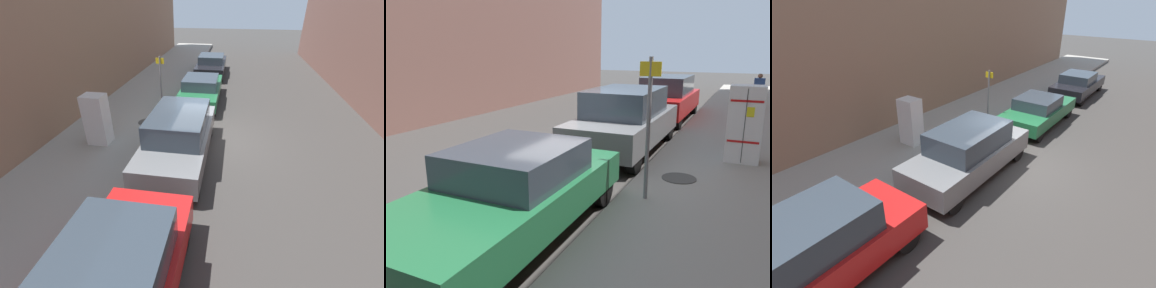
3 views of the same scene
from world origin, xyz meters
TOP-DOWN VIEW (x-y plane):
  - ground_plane at (0.00, 0.00)m, footprint 80.00×80.00m
  - sidewalk_slab at (-3.92, 0.00)m, footprint 3.89×44.00m
  - discarded_refrigerator at (-3.94, -1.13)m, footprint 0.76×0.62m
  - manhole_cover at (-2.83, 0.77)m, footprint 0.70×0.70m
  - street_sign_post at (-2.47, 2.09)m, footprint 0.36×0.07m
  - parked_suv_gray at (-0.91, -1.48)m, footprint 1.91×4.84m
  - parked_sedan_green at (-0.91, 3.97)m, footprint 1.88×4.57m
  - parked_sedan_dark at (-0.91, 9.59)m, footprint 1.86×4.72m

SIDE VIEW (x-z plane):
  - ground_plane at x=0.00m, z-range 0.00..0.00m
  - sidewalk_slab at x=-3.92m, z-range 0.00..0.18m
  - manhole_cover at x=-2.83m, z-range 0.18..0.19m
  - parked_sedan_green at x=-0.91m, z-range 0.02..1.40m
  - parked_sedan_dark at x=-0.91m, z-range 0.03..1.41m
  - parked_suv_gray at x=-0.91m, z-range 0.02..1.76m
  - discarded_refrigerator at x=-3.94m, z-range 0.18..1.98m
  - street_sign_post at x=-2.47m, z-range 0.33..2.81m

